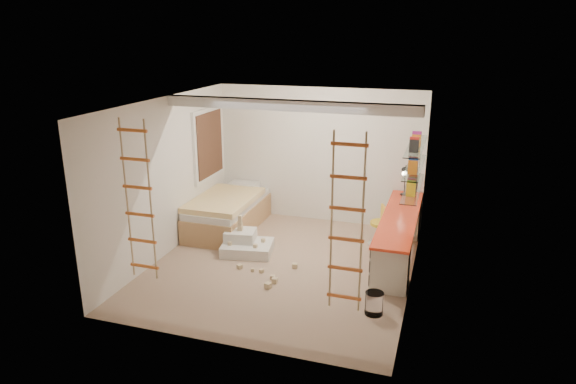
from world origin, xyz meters
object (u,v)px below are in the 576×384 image
(desk, at_px, (399,235))
(swivel_chair, at_px, (381,231))
(bed, at_px, (228,212))
(play_platform, at_px, (246,244))

(desk, xyz_separation_m, swivel_chair, (-0.34, 0.44, -0.14))
(bed, relative_size, play_platform, 2.16)
(desk, distance_m, play_platform, 2.55)
(bed, bearing_deg, swivel_chair, 1.44)
(play_platform, bearing_deg, swivel_chair, 24.66)
(desk, relative_size, swivel_chair, 3.90)
(play_platform, bearing_deg, bed, 128.35)
(bed, distance_m, play_platform, 1.17)
(swivel_chair, relative_size, play_platform, 0.78)
(desk, xyz_separation_m, bed, (-3.20, 0.36, -0.07))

